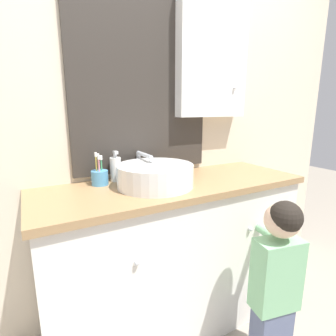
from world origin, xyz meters
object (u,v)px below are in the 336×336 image
object	(u,v)px
soap_dispenser	(116,169)
child_figure	(276,275)
toothbrush_holder	(100,177)
sink_basin	(155,175)

from	to	relation	value
soap_dispenser	child_figure	world-z (taller)	soap_dispenser
toothbrush_holder	child_figure	bearing A→B (deg)	-44.13
sink_basin	toothbrush_holder	bearing A→B (deg)	147.28
sink_basin	soap_dispenser	world-z (taller)	soap_dispenser
child_figure	soap_dispenser	bearing A→B (deg)	129.57
sink_basin	soap_dispenser	bearing A→B (deg)	127.22
sink_basin	soap_dispenser	distance (m)	0.25
sink_basin	soap_dispenser	xyz separation A→B (m)	(-0.15, 0.20, 0.01)
toothbrush_holder	sink_basin	bearing A→B (deg)	-32.72
sink_basin	toothbrush_holder	world-z (taller)	toothbrush_holder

